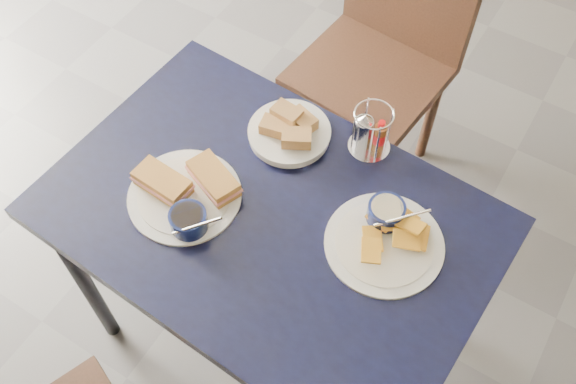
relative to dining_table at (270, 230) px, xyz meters
The scene contains 7 objects.
ground 0.71m from the dining_table, 76.55° to the left, with size 6.00×6.00×0.00m, color #55555A.
dining_table is the anchor object (origin of this frame).
chair_far 0.89m from the dining_table, 96.83° to the left, with size 0.51×0.49×0.99m.
sandwich_plate 0.23m from the dining_table, 161.08° to the right, with size 0.31×0.28×0.12m.
plantain_plate 0.30m from the dining_table, 19.21° to the left, with size 0.28×0.28×0.12m.
bread_basket 0.27m from the dining_table, 109.81° to the left, with size 0.21×0.21×0.07m.
condiment_caddy 0.35m from the dining_table, 71.19° to the left, with size 0.11×0.11×0.14m.
Camera 1 is at (0.41, -0.90, 2.08)m, focal length 40.00 mm.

